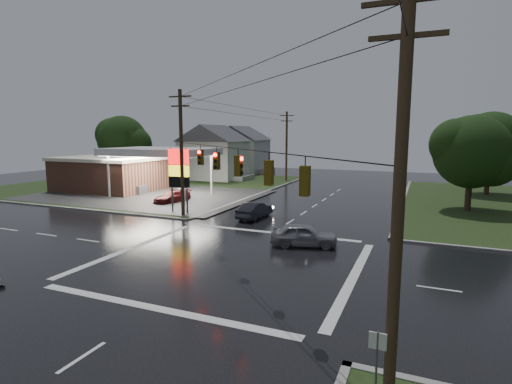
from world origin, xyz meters
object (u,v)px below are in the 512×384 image
at_px(car_north, 255,210).
at_px(car_pump, 172,197).
at_px(utility_pole_se, 399,197).
at_px(house_near, 214,151).
at_px(utility_pole_nw, 181,152).
at_px(tree_ne_near, 473,152).
at_px(gas_station, 119,171).
at_px(tree_nw_behind, 123,140).
at_px(utility_pole_n, 286,145).
at_px(car_crossing, 304,235).
at_px(house_far, 240,149).
at_px(tree_ne_far, 492,143).
at_px(pylon_sign, 179,170).

relative_size(car_north, car_pump, 0.99).
distance_m(utility_pole_se, house_near, 54.77).
relative_size(utility_pole_nw, tree_ne_near, 1.22).
bearing_deg(gas_station, tree_nw_behind, 128.42).
height_order(utility_pole_n, car_crossing, utility_pole_n).
bearing_deg(tree_ne_near, house_far, 144.23).
bearing_deg(utility_pole_se, house_near, 123.79).
distance_m(utility_pole_nw, tree_ne_far, 36.20).
xyz_separation_m(gas_station, house_near, (4.73, 16.30, 1.86)).
bearing_deg(car_crossing, car_pump, 43.67).
bearing_deg(gas_station, utility_pole_n, 48.53).
height_order(gas_station, car_north, gas_station).
bearing_deg(car_pump, tree_ne_far, 45.37).
bearing_deg(car_crossing, gas_station, 46.65).
bearing_deg(utility_pole_nw, house_near, 113.37).
relative_size(tree_nw_behind, car_north, 2.32).
height_order(gas_station, car_crossing, gas_station).
relative_size(utility_pole_nw, car_crossing, 2.52).
height_order(utility_pole_n, tree_nw_behind, utility_pole_n).
relative_size(utility_pole_se, utility_pole_n, 1.05).
bearing_deg(house_far, pylon_sign, -73.02).
xyz_separation_m(tree_ne_far, car_pump, (-31.59, -19.04, -5.55)).
bearing_deg(utility_pole_nw, car_crossing, -21.68).
xyz_separation_m(utility_pole_se, car_crossing, (-6.46, 14.02, -4.98)).
bearing_deg(car_pump, tree_ne_near, 28.13).
xyz_separation_m(utility_pole_nw, house_far, (-12.45, 38.50, -1.32)).
bearing_deg(tree_ne_near, house_near, 158.24).
xyz_separation_m(utility_pole_se, tree_ne_far, (7.65, 43.49, 0.46)).
xyz_separation_m(gas_station, house_far, (3.73, 28.30, 1.86)).
bearing_deg(car_north, utility_pole_nw, 19.65).
height_order(tree_nw_behind, car_north, tree_nw_behind).
height_order(car_north, car_crossing, car_crossing).
xyz_separation_m(pylon_sign, tree_ne_far, (27.65, 23.49, 2.17)).
bearing_deg(utility_pole_nw, house_far, 107.92).
relative_size(house_near, tree_nw_behind, 1.10).
relative_size(utility_pole_n, tree_ne_far, 1.07).
relative_size(utility_pole_se, car_pump, 2.52).
distance_m(tree_ne_far, car_crossing, 33.13).
xyz_separation_m(house_far, car_crossing, (24.99, -43.48, -3.66)).
height_order(pylon_sign, car_crossing, pylon_sign).
distance_m(gas_station, utility_pole_se, 45.83).
distance_m(gas_station, utility_pole_n, 24.60).
relative_size(utility_pole_nw, house_far, 1.00).
relative_size(utility_pole_nw, tree_ne_far, 1.12).
distance_m(utility_pole_nw, car_pump, 8.95).
bearing_deg(car_crossing, utility_pole_nw, 52.84).
xyz_separation_m(gas_station, car_pump, (11.23, -4.74, -1.91)).
relative_size(gas_station, utility_pole_se, 2.38).
bearing_deg(tree_nw_behind, utility_pole_nw, -40.10).
relative_size(utility_pole_se, car_north, 2.55).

